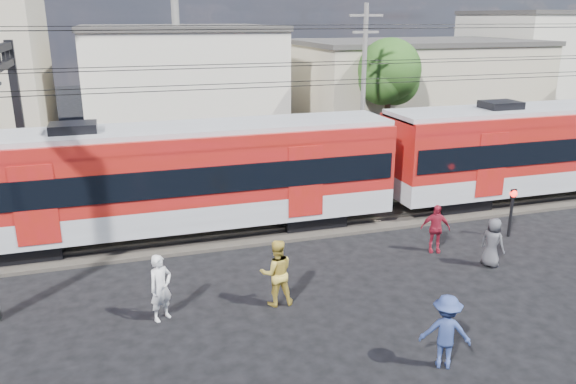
{
  "coord_description": "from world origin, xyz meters",
  "views": [
    {
      "loc": [
        -6.45,
        -11.68,
        7.85
      ],
      "look_at": [
        -1.22,
        5.0,
        2.37
      ],
      "focal_mm": 35.0,
      "sensor_mm": 36.0,
      "label": 1
    }
  ],
  "objects_px": {
    "pedestrian_a": "(161,288)",
    "crossing_signal": "(512,204)",
    "commuter_train": "(180,175)",
    "pedestrian_c": "(446,332)"
  },
  "relations": [
    {
      "from": "pedestrian_c",
      "to": "commuter_train",
      "type": "bearing_deg",
      "value": -37.62
    },
    {
      "from": "pedestrian_a",
      "to": "crossing_signal",
      "type": "relative_size",
      "value": 1.01
    },
    {
      "from": "crossing_signal",
      "to": "pedestrian_a",
      "type": "bearing_deg",
      "value": -170.26
    },
    {
      "from": "commuter_train",
      "to": "pedestrian_c",
      "type": "height_order",
      "value": "commuter_train"
    },
    {
      "from": "commuter_train",
      "to": "pedestrian_c",
      "type": "xyz_separation_m",
      "value": [
        4.77,
        -9.92,
        -1.49
      ]
    },
    {
      "from": "pedestrian_a",
      "to": "pedestrian_c",
      "type": "relative_size",
      "value": 1.03
    },
    {
      "from": "commuter_train",
      "to": "crossing_signal",
      "type": "relative_size",
      "value": 27.25
    },
    {
      "from": "pedestrian_a",
      "to": "crossing_signal",
      "type": "height_order",
      "value": "pedestrian_a"
    },
    {
      "from": "pedestrian_c",
      "to": "crossing_signal",
      "type": "bearing_deg",
      "value": -110.21
    },
    {
      "from": "commuter_train",
      "to": "pedestrian_a",
      "type": "xyz_separation_m",
      "value": [
        -1.31,
        -5.76,
        -1.47
      ]
    }
  ]
}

